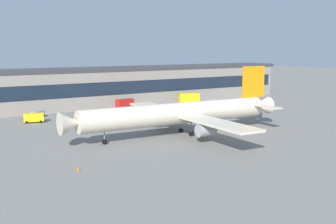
{
  "coord_description": "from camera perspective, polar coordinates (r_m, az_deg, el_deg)",
  "views": [
    {
      "loc": [
        -63.77,
        -76.67,
        20.15
      ],
      "look_at": [
        -9.97,
        6.13,
        5.0
      ],
      "focal_mm": 44.89,
      "sensor_mm": 36.0,
      "label": 1
    }
  ],
  "objects": [
    {
      "name": "ground_plane",
      "position": [
        101.74,
        6.61,
        -2.76
      ],
      "size": [
        600.0,
        600.0,
        0.0
      ],
      "primitive_type": "plane",
      "color": "slate"
    },
    {
      "name": "baggage_tug",
      "position": [
        128.3,
        -17.29,
        -0.22
      ],
      "size": [
        4.12,
        3.47,
        1.85
      ],
      "color": "gray",
      "rests_on": "ground_plane"
    },
    {
      "name": "stair_truck",
      "position": [
        137.56,
        -5.93,
        1.08
      ],
      "size": [
        6.34,
        3.46,
        3.55
      ],
      "color": "red",
      "rests_on": "ground_plane"
    },
    {
      "name": "traffic_cone_0",
      "position": [
        71.69,
        -12.1,
        -7.5
      ],
      "size": [
        0.58,
        0.58,
        0.72
      ],
      "primitive_type": "cone",
      "color": "#F2590C",
      "rests_on": "ground_plane"
    },
    {
      "name": "pushback_tractor",
      "position": [
        141.15,
        -0.82,
        0.94
      ],
      "size": [
        4.83,
        5.44,
        1.75
      ],
      "color": "gray",
      "rests_on": "ground_plane"
    },
    {
      "name": "airliner",
      "position": [
        97.07,
        1.76,
        -0.17
      ],
      "size": [
        55.65,
        47.79,
        15.52
      ],
      "color": "beige",
      "rests_on": "ground_plane"
    },
    {
      "name": "catering_truck",
      "position": [
        149.27,
        2.91,
        1.84
      ],
      "size": [
        7.65,
        4.73,
        4.15
      ],
      "color": "yellow",
      "rests_on": "ground_plane"
    },
    {
      "name": "terminal_building",
      "position": [
        149.64,
        -7.66,
        3.5
      ],
      "size": [
        146.21,
        15.01,
        13.41
      ],
      "color": "gray",
      "rests_on": "ground_plane"
    },
    {
      "name": "follow_me_car",
      "position": [
        155.66,
        5.73,
        1.64
      ],
      "size": [
        4.42,
        2.05,
        1.85
      ],
      "color": "gray",
      "rests_on": "ground_plane"
    },
    {
      "name": "crew_van",
      "position": [
        119.53,
        -17.82,
        -0.7
      ],
      "size": [
        5.61,
        3.56,
        2.55
      ],
      "color": "yellow",
      "rests_on": "ground_plane"
    }
  ]
}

